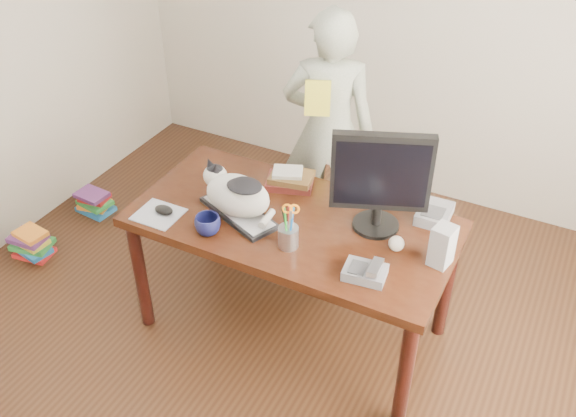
# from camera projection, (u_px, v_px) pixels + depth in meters

# --- Properties ---
(room) EXTENTS (4.50, 4.50, 4.50)m
(room) POSITION_uv_depth(u_px,v_px,m) (220.00, 177.00, 2.38)
(room) COLOR black
(room) RESTS_ON ground
(desk) EXTENTS (1.60, 0.80, 0.75)m
(desk) POSITION_uv_depth(u_px,v_px,m) (299.00, 234.00, 3.31)
(desk) COLOR black
(desk) RESTS_ON ground
(keyboard) EXTENTS (0.48, 0.33, 0.03)m
(keyboard) POSITION_uv_depth(u_px,v_px,m) (239.00, 213.00, 3.19)
(keyboard) COLOR black
(keyboard) RESTS_ON desk
(cat) EXTENTS (0.43, 0.32, 0.25)m
(cat) POSITION_uv_depth(u_px,v_px,m) (236.00, 193.00, 3.13)
(cat) COLOR silver
(cat) RESTS_ON keyboard
(monitor) EXTENTS (0.45, 0.29, 0.52)m
(monitor) POSITION_uv_depth(u_px,v_px,m) (381.00, 178.00, 2.93)
(monitor) COLOR black
(monitor) RESTS_ON desk
(pen_cup) EXTENTS (0.12, 0.12, 0.24)m
(pen_cup) POSITION_uv_depth(u_px,v_px,m) (289.00, 235.00, 2.96)
(pen_cup) COLOR #9B9BA0
(pen_cup) RESTS_ON desk
(mousepad) EXTENTS (0.22, 0.20, 0.01)m
(mousepad) POSITION_uv_depth(u_px,v_px,m) (159.00, 214.00, 3.20)
(mousepad) COLOR #B6BAC3
(mousepad) RESTS_ON desk
(mouse) EXTENTS (0.10, 0.07, 0.04)m
(mouse) POSITION_uv_depth(u_px,v_px,m) (164.00, 210.00, 3.19)
(mouse) COLOR black
(mouse) RESTS_ON mousepad
(coffee_mug) EXTENTS (0.17, 0.17, 0.10)m
(coffee_mug) POSITION_uv_depth(u_px,v_px,m) (208.00, 225.00, 3.05)
(coffee_mug) COLOR #0D0F36
(coffee_mug) RESTS_ON desk
(phone) EXTENTS (0.20, 0.17, 0.08)m
(phone) POSITION_uv_depth(u_px,v_px,m) (366.00, 272.00, 2.81)
(phone) COLOR slate
(phone) RESTS_ON desk
(speaker) EXTENTS (0.11, 0.12, 0.20)m
(speaker) POSITION_uv_depth(u_px,v_px,m) (442.00, 246.00, 2.84)
(speaker) COLOR gray
(speaker) RESTS_ON desk
(baseball) EXTENTS (0.07, 0.07, 0.07)m
(baseball) POSITION_uv_depth(u_px,v_px,m) (396.00, 244.00, 2.96)
(baseball) COLOR beige
(baseball) RESTS_ON desk
(book_stack) EXTENTS (0.29, 0.24, 0.09)m
(book_stack) POSITION_uv_depth(u_px,v_px,m) (290.00, 179.00, 3.39)
(book_stack) COLOR #491613
(book_stack) RESTS_ON desk
(calculator) EXTENTS (0.16, 0.21, 0.06)m
(calculator) POSITION_uv_depth(u_px,v_px,m) (434.00, 214.00, 3.16)
(calculator) COLOR slate
(calculator) RESTS_ON desk
(person) EXTENTS (0.65, 0.55, 1.52)m
(person) POSITION_uv_depth(u_px,v_px,m) (328.00, 130.00, 3.87)
(person) COLOR beige
(person) RESTS_ON ground
(held_book) EXTENTS (0.17, 0.13, 0.20)m
(held_book) POSITION_uv_depth(u_px,v_px,m) (318.00, 98.00, 3.58)
(held_book) COLOR yellow
(held_book) RESTS_ON person
(book_pile_a) EXTENTS (0.27, 0.22, 0.18)m
(book_pile_a) POSITION_uv_depth(u_px,v_px,m) (32.00, 244.00, 4.06)
(book_pile_a) COLOR red
(book_pile_a) RESTS_ON ground
(book_pile_b) EXTENTS (0.26, 0.20, 0.15)m
(book_pile_b) POSITION_uv_depth(u_px,v_px,m) (95.00, 202.00, 4.45)
(book_pile_b) COLOR #1B62A6
(book_pile_b) RESTS_ON ground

